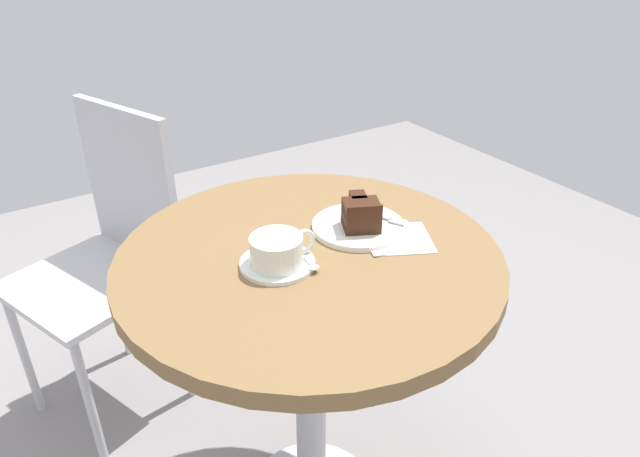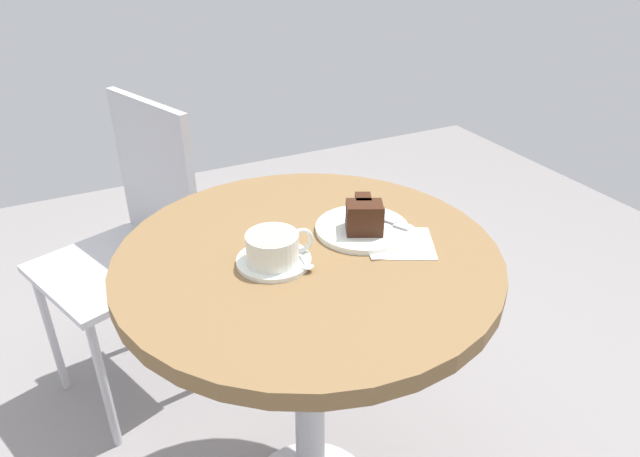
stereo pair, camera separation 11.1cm
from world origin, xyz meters
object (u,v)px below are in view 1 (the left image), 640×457
Objects in this scene: teaspoon at (307,260)px; cake_slice at (361,214)px; cafe_chair at (112,243)px; saucer at (277,263)px; cake_plate at (358,226)px; fork at (382,218)px; coffee_cup at (278,250)px; napkin at (396,238)px.

teaspoon is 1.00× the size of cake_slice.
teaspoon is 0.75m from cafe_chair.
saucer is 0.21m from cake_plate.
saucer is 0.27m from fork.
saucer is 0.16× the size of cafe_chair.
coffee_cup is at bearing -170.34° from cake_plate.
saucer is 1.07× the size of coffee_cup.
coffee_cup is at bearing -173.13° from cake_slice.
cake_plate is 0.09m from napkin.
cafe_chair is at bearing 104.31° from saucer.
saucer is at bearing 169.62° from napkin.
cafe_chair is at bearing -173.45° from fork.
saucer is 0.25m from napkin.
coffee_cup is at bearing -103.42° from saucer.
fork is at bearing 108.21° from teaspoon.
cake_slice reaches higher than napkin.
cake_slice reaches higher than fork.
fork is at bearing 1.53° from cake_slice.
cake_slice is 0.81× the size of fork.
cafe_chair is (-0.42, 0.70, -0.23)m from napkin.
cake_slice is at bearing 5.34° from saucer.
teaspoon is 0.17m from cake_slice.
coffee_cup is 1.25× the size of teaspoon.
cake_plate is (0.16, 0.06, -0.01)m from teaspoon.
cake_plate is 1.13× the size of napkin.
fork is (0.06, -0.01, 0.01)m from cake_plate.
coffee_cup is 1.01× the size of fork.
napkin is (0.20, -0.02, -0.01)m from teaspoon.
napkin is at bearing -57.18° from cake_slice.
cafe_chair is at bearing 104.08° from coffee_cup.
cake_slice is (0.21, 0.02, 0.04)m from saucer.
cafe_chair is (-0.17, 0.66, -0.23)m from saucer.
cake_slice is at bearing 6.87° from coffee_cup.
coffee_cup is 0.27m from fork.
cake_plate reaches higher than saucer.
cafe_chair reaches higher than coffee_cup.
cafe_chair is (-0.37, 0.64, -0.27)m from cake_slice.
teaspoon is at bearing -163.34° from cake_slice.
cake_plate is 0.06m from fork.
fork is at bearing -9.45° from cake_plate.
fork reaches higher than saucer.
saucer is 0.06m from teaspoon.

